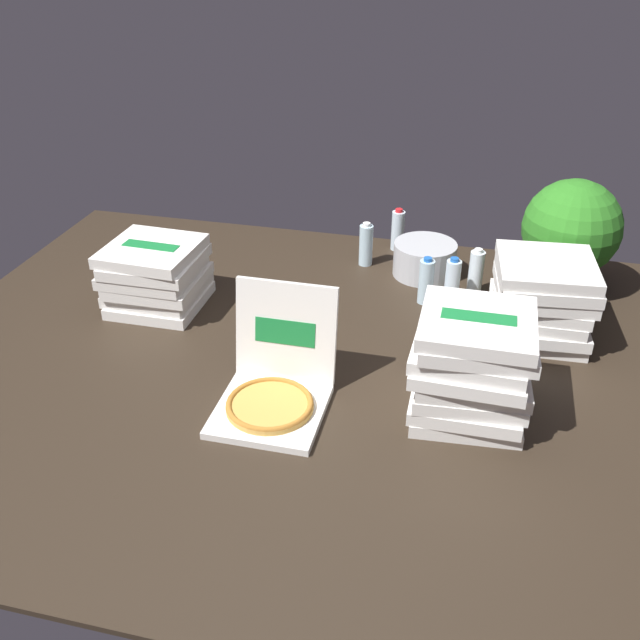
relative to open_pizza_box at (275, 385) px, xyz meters
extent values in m
cube|color=#2D2319|center=(0.10, 0.26, -0.09)|extent=(3.20, 2.40, 0.02)
cube|color=white|center=(0.00, -0.06, -0.07)|extent=(0.36, 0.36, 0.03)
cylinder|color=gold|center=(0.00, -0.06, -0.04)|extent=(0.30, 0.30, 0.02)
torus|color=#B1712A|center=(0.00, -0.06, -0.03)|extent=(0.30, 0.30, 0.02)
cube|color=white|center=(0.00, 0.15, 0.13)|extent=(0.36, 0.08, 0.36)
cube|color=#197A38|center=(0.00, 0.14, 0.13)|extent=(0.22, 0.02, 0.09)
cube|color=white|center=(0.89, 0.69, -0.06)|extent=(0.37, 0.37, 0.05)
cube|color=#197A38|center=(0.89, 0.69, -0.03)|extent=(0.24, 0.07, 0.00)
cube|color=white|center=(0.88, 0.67, -0.01)|extent=(0.39, 0.39, 0.05)
cube|color=#197A38|center=(0.88, 0.67, 0.02)|extent=(0.24, 0.08, 0.00)
cube|color=white|center=(0.87, 0.68, 0.04)|extent=(0.37, 0.37, 0.05)
cube|color=#197A38|center=(0.87, 0.68, 0.06)|extent=(0.24, 0.07, 0.00)
cube|color=white|center=(0.88, 0.68, 0.08)|extent=(0.36, 0.36, 0.05)
cube|color=#197A38|center=(0.88, 0.68, 0.11)|extent=(0.24, 0.07, 0.00)
cube|color=white|center=(0.89, 0.67, 0.13)|extent=(0.40, 0.40, 0.05)
cube|color=white|center=(0.89, 0.67, 0.18)|extent=(0.40, 0.40, 0.05)
cube|color=white|center=(0.88, 0.68, 0.22)|extent=(0.39, 0.39, 0.05)
cube|color=white|center=(0.64, 0.11, -0.06)|extent=(0.39, 0.39, 0.05)
cube|color=white|center=(0.64, 0.11, -0.01)|extent=(0.36, 0.36, 0.05)
cube|color=white|center=(0.65, 0.12, 0.04)|extent=(0.38, 0.38, 0.05)
cube|color=white|center=(0.65, 0.12, 0.08)|extent=(0.39, 0.39, 0.05)
cube|color=#197A38|center=(0.65, 0.12, 0.11)|extent=(0.24, 0.08, 0.00)
cube|color=white|center=(0.64, 0.10, 0.13)|extent=(0.37, 0.37, 0.05)
cube|color=white|center=(0.63, 0.11, 0.18)|extent=(0.37, 0.37, 0.05)
cube|color=#197A38|center=(0.63, 0.11, 0.20)|extent=(0.24, 0.07, 0.00)
cube|color=white|center=(0.65, 0.11, 0.22)|extent=(0.38, 0.38, 0.05)
cube|color=white|center=(0.65, 0.11, 0.27)|extent=(0.36, 0.36, 0.05)
cube|color=#197A38|center=(0.65, 0.11, 0.30)|extent=(0.24, 0.07, 0.00)
cube|color=white|center=(-0.68, 0.55, -0.06)|extent=(0.36, 0.36, 0.05)
cube|color=#197A38|center=(-0.68, 0.55, -0.03)|extent=(0.24, 0.07, 0.00)
cube|color=white|center=(-0.69, 0.56, -0.01)|extent=(0.37, 0.37, 0.05)
cube|color=#197A38|center=(-0.69, 0.56, 0.02)|extent=(0.24, 0.07, 0.00)
cube|color=white|center=(-0.68, 0.55, 0.04)|extent=(0.37, 0.37, 0.05)
cube|color=white|center=(-0.70, 0.55, 0.08)|extent=(0.36, 0.36, 0.05)
cube|color=white|center=(-0.68, 0.54, 0.13)|extent=(0.36, 0.36, 0.05)
cube|color=white|center=(-0.69, 0.54, 0.18)|extent=(0.38, 0.38, 0.05)
cube|color=#197A38|center=(-0.69, 0.54, 0.20)|extent=(0.24, 0.08, 0.00)
cylinder|color=#B7BABF|center=(0.39, 1.10, 0.00)|extent=(0.29, 0.29, 0.15)
cylinder|color=silver|center=(0.53, 0.86, 0.02)|extent=(0.06, 0.06, 0.20)
cylinder|color=blue|center=(0.53, 0.86, 0.13)|extent=(0.04, 0.04, 0.02)
cylinder|color=silver|center=(0.42, 0.84, 0.02)|extent=(0.06, 0.06, 0.20)
cylinder|color=blue|center=(0.42, 0.84, 0.13)|extent=(0.04, 0.04, 0.02)
cylinder|color=white|center=(0.62, 0.98, 0.02)|extent=(0.06, 0.06, 0.20)
cylinder|color=white|center=(0.62, 0.98, 0.13)|extent=(0.04, 0.04, 0.02)
cylinder|color=silver|center=(0.23, 1.35, 0.02)|extent=(0.06, 0.06, 0.20)
cylinder|color=red|center=(0.23, 1.35, 0.13)|extent=(0.04, 0.04, 0.02)
cylinder|color=silver|center=(0.10, 1.14, 0.02)|extent=(0.06, 0.06, 0.20)
cylinder|color=white|center=(0.10, 1.14, 0.13)|extent=(0.04, 0.04, 0.02)
cylinder|color=#513323|center=(1.00, 1.10, -0.02)|extent=(0.22, 0.22, 0.12)
sphere|color=#2B751F|center=(1.00, 1.10, 0.22)|extent=(0.42, 0.42, 0.42)
camera|label=1|loc=(0.62, -1.88, 1.43)|focal=39.88mm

